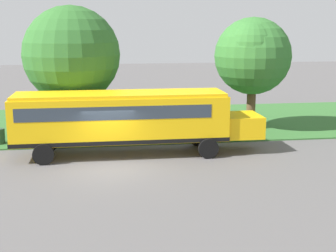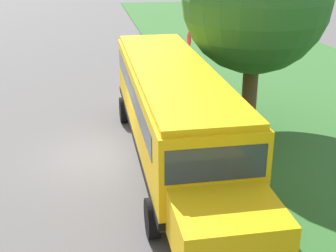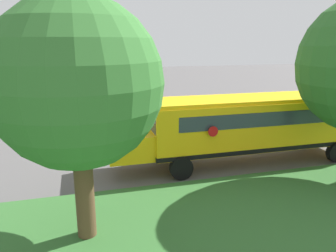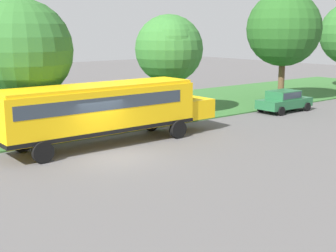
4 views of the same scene
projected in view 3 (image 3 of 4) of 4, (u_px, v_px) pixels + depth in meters
ground_plane at (243, 145)px, 18.49m from camera, size 120.00×120.00×0.00m
school_bus at (252, 123)px, 15.60m from camera, size 2.85×12.42×3.16m
oak_tree_roadside_mid at (79, 79)px, 8.78m from camera, size 4.64×4.64×6.91m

